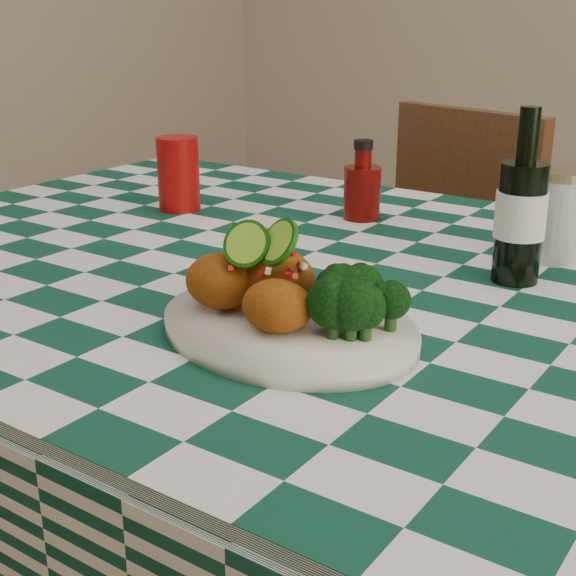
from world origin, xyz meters
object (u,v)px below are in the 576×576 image
Objects in this scene: red_tumbler at (178,174)px; ketchup_bottle at (362,180)px; beer_bottle at (522,197)px; fried_chicken_pile at (270,271)px; wooden_chair_left at (407,311)px; plate at (288,327)px; mason_jar at (557,215)px; dining_table at (346,522)px.

ketchup_bottle reaches higher than red_tumbler.
beer_bottle is (0.33, -0.17, 0.05)m from ketchup_bottle.
fried_chicken_pile is 1.23× the size of ketchup_bottle.
plate is at bearing -56.77° from wooden_chair_left.
fried_chicken_pile is (-0.02, -0.00, 0.06)m from plate.
ketchup_bottle is at bearing -60.10° from wooden_chair_left.
mason_jar is at bearing -31.28° from wooden_chair_left.
wooden_chair_left is at bearing 108.01° from plate.
mason_jar is 0.14m from beer_bottle.
beer_bottle is 0.87m from wooden_chair_left.
dining_table is 12.95× the size of red_tumbler.
red_tumbler is (-0.44, 0.14, 0.46)m from dining_table.
red_tumbler is 0.57× the size of beer_bottle.
plate is at bearing -36.74° from red_tumbler.
ketchup_bottle is 0.60m from wooden_chair_left.
plate reaches higher than dining_table.
plate is 0.48m from mason_jar.
fried_chicken_pile is at bearing -84.64° from dining_table.
dining_table is at bearing -62.31° from ketchup_bottle.
fried_chicken_pile is at bearing -117.23° from beer_bottle.
red_tumbler is (-0.46, 0.36, -0.01)m from fried_chicken_pile.
ketchup_bottle is (0.30, 0.13, 0.00)m from red_tumbler.
mason_jar is 0.57× the size of beer_bottle.
ketchup_bottle is 1.03× the size of mason_jar.
fried_chicken_pile reaches higher than plate.
fried_chicken_pile is 1.27× the size of mason_jar.
ketchup_bottle is (-0.14, 0.27, 0.46)m from dining_table.
mason_jar is (0.20, 0.23, 0.46)m from dining_table.
ketchup_bottle is (-0.16, 0.49, -0.00)m from fried_chicken_pile.
red_tumbler is at bearing -92.71° from wooden_chair_left.
beer_bottle reaches higher than dining_table.
mason_jar is at bearing 49.73° from dining_table.
plate is 1.03m from wooden_chair_left.
ketchup_bottle is 0.37m from beer_bottle.
dining_table is 0.55m from mason_jar.
ketchup_bottle is (-0.19, 0.49, 0.06)m from plate.
wooden_chair_left is (-0.28, 0.92, -0.41)m from fried_chicken_pile.
red_tumbler is at bearing 176.32° from beer_bottle.
red_tumbler is 0.96× the size of ketchup_bottle.
wooden_chair_left is (-0.44, 0.60, -0.45)m from beer_bottle.
beer_bottle reaches higher than ketchup_bottle.
mason_jar reaches higher than dining_table.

